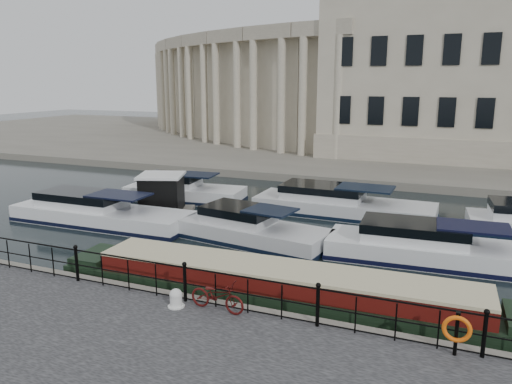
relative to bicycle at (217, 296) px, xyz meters
The scene contains 10 objects.
ground_plane 2.88m from the bicycle, 115.17° to the left, with size 160.00×160.00×0.00m, color black.
far_bank 41.47m from the bicycle, 91.59° to the left, with size 120.00×42.00×0.55m, color #6B665B.
railing 1.18m from the bicycle, behind, with size 24.14×0.14×1.22m.
civic_building 37.70m from the bicycle, 93.31° to the left, with size 53.55×31.84×16.85m.
bicycle is the anchor object (origin of this frame).
mooring_bollard 1.24m from the bicycle, 168.83° to the right, with size 0.49×0.49×0.55m.
life_ring_post 6.25m from the bicycle, ahead, with size 0.67×0.19×1.10m.
narrowboat 2.59m from the bicycle, 63.62° to the left, with size 15.41×2.47×1.56m.
harbour_hut 13.06m from the bicycle, 129.51° to the left, with size 3.74×3.44×2.19m.
cabin_cruisers 10.46m from the bicycle, 97.00° to the left, with size 27.38×9.13×1.99m.
Camera 1 is at (7.10, -14.06, 6.92)m, focal length 35.00 mm.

